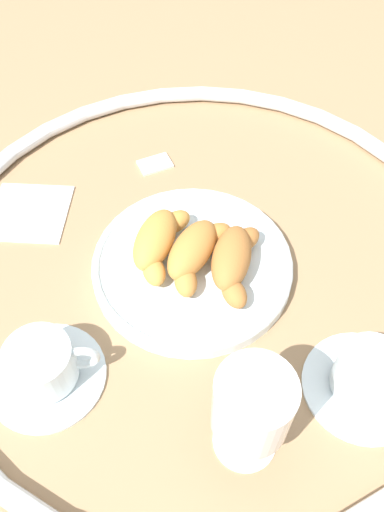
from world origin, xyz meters
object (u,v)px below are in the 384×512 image
(coffee_cup_near, at_px, (44,367))
(juice_glass_left, at_px, (252,409))
(coffee_cup_far, at_px, (368,378))
(folded_napkin, at_px, (29,212))
(croissant_small, at_px, (194,251))
(croissant_large, at_px, (158,241))
(sugar_packet, at_px, (155,163))
(pastry_plate, at_px, (192,264))
(croissant_extra, at_px, (232,261))

(coffee_cup_near, height_order, juice_glass_left, juice_glass_left)
(coffee_cup_far, xyz_separation_m, folded_napkin, (0.03, -0.50, -0.02))
(croissant_small, bearing_deg, folded_napkin, -78.48)
(croissant_large, height_order, croissant_small, same)
(coffee_cup_near, distance_m, coffee_cup_far, 0.36)
(croissant_large, height_order, folded_napkin, croissant_large)
(coffee_cup_near, height_order, sugar_packet, coffee_cup_near)
(sugar_packet, bearing_deg, pastry_plate, 82.02)
(croissant_extra, distance_m, sugar_packet, 0.25)
(croissant_small, xyz_separation_m, folded_napkin, (0.05, -0.25, -0.04))
(croissant_small, xyz_separation_m, croissant_extra, (-0.01, 0.05, 0.00))
(croissant_large, relative_size, coffee_cup_near, 0.96)
(sugar_packet, bearing_deg, coffee_cup_far, 100.45)
(croissant_large, distance_m, coffee_cup_far, 0.30)
(folded_napkin, bearing_deg, croissant_small, 101.52)
(coffee_cup_far, bearing_deg, coffee_cup_near, -57.38)
(croissant_large, bearing_deg, folded_napkin, -79.35)
(croissant_large, relative_size, folded_napkin, 1.19)
(pastry_plate, relative_size, sugar_packet, 5.24)
(juice_glass_left, bearing_deg, coffee_cup_far, 148.15)
(coffee_cup_far, xyz_separation_m, juice_glass_left, (0.13, -0.08, 0.07))
(pastry_plate, distance_m, croissant_extra, 0.06)
(croissant_large, distance_m, coffee_cup_near, 0.21)
(coffee_cup_near, bearing_deg, croissant_small, 166.74)
(coffee_cup_far, distance_m, juice_glass_left, 0.16)
(croissant_large, xyz_separation_m, coffee_cup_far, (0.01, 0.30, -0.02))
(croissant_extra, xyz_separation_m, coffee_cup_near, (0.23, -0.10, -0.02))
(croissant_extra, height_order, sugar_packet, croissant_extra)
(juice_glass_left, bearing_deg, sugar_packet, -130.34)
(pastry_plate, xyz_separation_m, coffee_cup_far, (0.03, 0.25, 0.01))
(pastry_plate, height_order, coffee_cup_far, coffee_cup_far)
(coffee_cup_far, bearing_deg, croissant_extra, -101.34)
(croissant_large, relative_size, croissant_extra, 1.03)
(coffee_cup_far, height_order, sugar_packet, coffee_cup_far)
(coffee_cup_far, distance_m, sugar_packet, 0.45)
(juice_glass_left, relative_size, folded_napkin, 1.27)
(coffee_cup_near, bearing_deg, juice_glass_left, 106.49)
(croissant_small, bearing_deg, croissant_large, -74.85)
(coffee_cup_far, relative_size, juice_glass_left, 0.97)
(coffee_cup_near, distance_m, folded_napkin, 0.26)
(croissant_small, bearing_deg, coffee_cup_near, -13.26)
(croissant_small, xyz_separation_m, coffee_cup_near, (0.22, -0.05, -0.02))
(pastry_plate, height_order, sugar_packet, pastry_plate)
(croissant_large, distance_m, juice_glass_left, 0.27)
(pastry_plate, distance_m, juice_glass_left, 0.25)
(croissant_large, distance_m, croissant_small, 0.05)
(coffee_cup_far, relative_size, sugar_packet, 2.72)
(coffee_cup_far, bearing_deg, sugar_packet, -110.84)
(sugar_packet, xyz_separation_m, folded_napkin, (0.18, -0.09, -0.00))
(folded_napkin, bearing_deg, juice_glass_left, 76.45)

